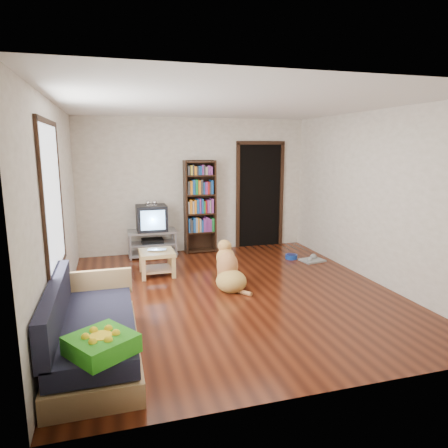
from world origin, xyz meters
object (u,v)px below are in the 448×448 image
object	(u,v)px
green_cushion	(101,344)
grey_rag	(312,260)
dog_bowl	(291,257)
crt_tv	(151,218)
coffee_table	(157,258)
laptop	(157,251)
bookshelf	(200,202)
sofa	(91,334)
dog	(229,271)
tv_stand	(152,242)

from	to	relation	value
green_cushion	grey_rag	world-z (taller)	green_cushion
dog_bowl	grey_rag	bearing A→B (deg)	-39.81
dog_bowl	crt_tv	world-z (taller)	crt_tv
green_cushion	dog_bowl	distance (m)	4.80
green_cushion	coffee_table	size ratio (longest dim) A/B	0.84
laptop	bookshelf	size ratio (longest dim) A/B	0.17
laptop	coffee_table	bearing A→B (deg)	99.26
dog_bowl	sofa	xyz separation A→B (m)	(-3.44, -2.74, 0.22)
coffee_table	dog	size ratio (longest dim) A/B	0.64
dog_bowl	coffee_table	world-z (taller)	coffee_table
sofa	coffee_table	size ratio (longest dim) A/B	3.27
laptop	bookshelf	distance (m)	1.73
green_cushion	bookshelf	xyz separation A→B (m)	(1.80, 4.43, 0.50)
crt_tv	coffee_table	world-z (taller)	crt_tv
crt_tv	coffee_table	size ratio (longest dim) A/B	1.05
green_cushion	crt_tv	distance (m)	4.45
grey_rag	coffee_table	bearing A→B (deg)	-179.64
crt_tv	bookshelf	distance (m)	0.99
crt_tv	tv_stand	bearing A→B (deg)	-90.00
laptop	crt_tv	xyz separation A→B (m)	(0.05, 1.22, 0.33)
green_cushion	bookshelf	size ratio (longest dim) A/B	0.26
tv_stand	sofa	distance (m)	3.76
tv_stand	bookshelf	world-z (taller)	bookshelf
laptop	dog_bowl	bearing A→B (deg)	16.02
tv_stand	crt_tv	distance (m)	0.47
dog_bowl	crt_tv	xyz separation A→B (m)	(-2.47, 0.92, 0.70)
sofa	coffee_table	distance (m)	2.64
laptop	sofa	xyz separation A→B (m)	(-0.92, -2.44, -0.15)
crt_tv	dog	xyz separation A→B (m)	(0.90, -2.07, -0.48)
dog_bowl	sofa	size ratio (longest dim) A/B	0.12
dog_bowl	dog	xyz separation A→B (m)	(-1.56, -1.15, 0.22)
laptop	dog	size ratio (longest dim) A/B	0.35
laptop	sofa	bearing A→B (deg)	-101.50
green_cushion	laptop	size ratio (longest dim) A/B	1.54
grey_rag	bookshelf	xyz separation A→B (m)	(-1.82, 1.24, 0.99)
green_cushion	tv_stand	size ratio (longest dim) A/B	0.51
crt_tv	dog	size ratio (longest dim) A/B	0.68
bookshelf	dog	world-z (taller)	bookshelf
green_cushion	tv_stand	distance (m)	4.42
laptop	crt_tv	bearing A→B (deg)	96.92
grey_rag	bookshelf	distance (m)	2.41
dog_bowl	dog	distance (m)	1.96
bookshelf	coffee_table	bearing A→B (deg)	-128.50
tv_stand	sofa	size ratio (longest dim) A/B	0.50
dog_bowl	tv_stand	size ratio (longest dim) A/B	0.24
dog	dog_bowl	bearing A→B (deg)	36.41
grey_rag	coffee_table	xyz separation A→B (m)	(-2.82, -0.02, 0.27)
green_cushion	sofa	xyz separation A→B (m)	(-0.12, 0.71, -0.24)
tv_stand	bookshelf	size ratio (longest dim) A/B	0.50
dog	coffee_table	bearing A→B (deg)	137.01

